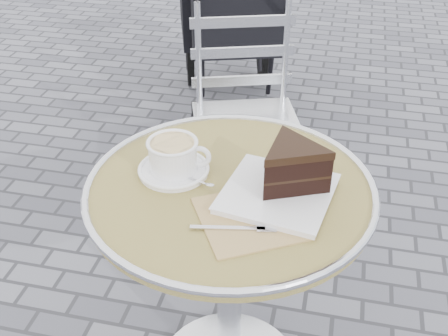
% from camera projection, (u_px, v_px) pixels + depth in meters
% --- Properties ---
extents(cafe_table, '(0.72, 0.72, 0.74)m').
position_uv_depth(cafe_table, '(230.00, 237.00, 1.46)').
color(cafe_table, silver).
rests_on(cafe_table, ground).
extents(cappuccino_set, '(0.20, 0.18, 0.09)m').
position_uv_depth(cappuccino_set, '(174.00, 159.00, 1.40)').
color(cappuccino_set, white).
rests_on(cappuccino_set, cafe_table).
extents(cake_plate_set, '(0.34, 0.38, 0.13)m').
position_uv_depth(cake_plate_set, '(288.00, 173.00, 1.31)').
color(cake_plate_set, tan).
rests_on(cake_plate_set, cafe_table).
extents(bistro_chair, '(0.51, 0.51, 0.90)m').
position_uv_depth(bistro_chair, '(244.00, 93.00, 2.19)').
color(bistro_chair, silver).
rests_on(bistro_chair, ground).
extents(baby_stroller, '(0.79, 1.17, 1.12)m').
position_uv_depth(baby_stroller, '(231.00, 18.00, 3.07)').
color(baby_stroller, black).
rests_on(baby_stroller, ground).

